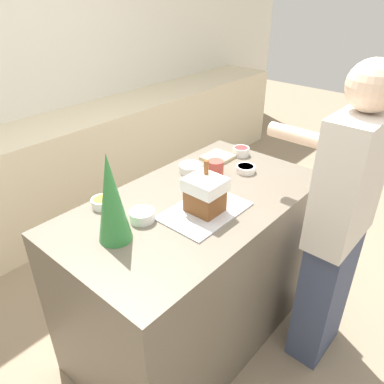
% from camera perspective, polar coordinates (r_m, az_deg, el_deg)
% --- Properties ---
extents(ground_plane, '(12.00, 12.00, 0.00)m').
position_cam_1_polar(ground_plane, '(2.53, 0.38, -19.89)').
color(ground_plane, gray).
extents(back_cabinet_block, '(6.00, 0.60, 0.91)m').
position_cam_1_polar(back_cabinet_block, '(3.36, -21.95, 1.51)').
color(back_cabinet_block, beige).
rests_on(back_cabinet_block, ground_plane).
extents(kitchen_island, '(1.45, 0.80, 0.94)m').
position_cam_1_polar(kitchen_island, '(2.19, 0.43, -11.91)').
color(kitchen_island, '#6B6051').
rests_on(kitchen_island, ground_plane).
extents(baking_tray, '(0.43, 0.29, 0.01)m').
position_cam_1_polar(baking_tray, '(1.81, 1.95, -2.89)').
color(baking_tray, silver).
rests_on(baking_tray, kitchen_island).
extents(gingerbread_house, '(0.16, 0.17, 0.24)m').
position_cam_1_polar(gingerbread_house, '(1.76, 2.01, -0.26)').
color(gingerbread_house, brown).
rests_on(gingerbread_house, baking_tray).
extents(decorative_tree, '(0.15, 0.15, 0.41)m').
position_cam_1_polar(decorative_tree, '(1.56, -12.22, -0.96)').
color(decorative_tree, '#33843D').
rests_on(decorative_tree, kitchen_island).
extents(candy_bowl_center_rear, '(0.14, 0.14, 0.05)m').
position_cam_1_polar(candy_bowl_center_rear, '(2.17, -0.23, 3.71)').
color(candy_bowl_center_rear, white).
rests_on(candy_bowl_center_rear, kitchen_island).
extents(candy_bowl_near_tray_right, '(0.10, 0.10, 0.05)m').
position_cam_1_polar(candy_bowl_near_tray_right, '(2.41, 7.49, 6.23)').
color(candy_bowl_near_tray_right, silver).
rests_on(candy_bowl_near_tray_right, kitchen_island).
extents(candy_bowl_far_right, '(0.11, 0.11, 0.04)m').
position_cam_1_polar(candy_bowl_far_right, '(2.20, 8.15, 3.55)').
color(candy_bowl_far_right, white).
rests_on(candy_bowl_far_right, kitchen_island).
extents(candy_bowl_beside_tree, '(0.12, 0.12, 0.05)m').
position_cam_1_polar(candy_bowl_beside_tree, '(1.75, -7.63, -3.53)').
color(candy_bowl_beside_tree, white).
rests_on(candy_bowl_beside_tree, kitchen_island).
extents(candy_bowl_far_left, '(0.11, 0.11, 0.04)m').
position_cam_1_polar(candy_bowl_far_left, '(1.89, -13.46, -1.53)').
color(candy_bowl_far_left, white).
rests_on(candy_bowl_far_left, kitchen_island).
extents(cookbook, '(0.17, 0.16, 0.02)m').
position_cam_1_polar(cookbook, '(2.35, 3.93, 5.31)').
color(cookbook, '#CCB78C').
rests_on(cookbook, kitchen_island).
extents(mug, '(0.09, 0.09, 0.10)m').
position_cam_1_polar(mug, '(2.11, 3.59, 3.56)').
color(mug, '#B24238').
rests_on(mug, kitchen_island).
extents(person, '(0.44, 0.55, 1.66)m').
position_cam_1_polar(person, '(1.99, 21.40, -4.99)').
color(person, '#424C6B').
rests_on(person, ground_plane).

